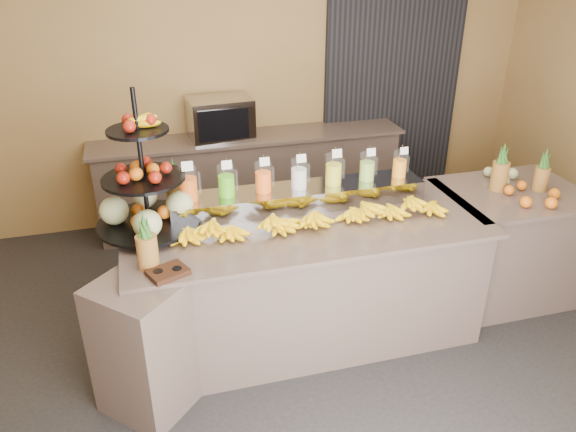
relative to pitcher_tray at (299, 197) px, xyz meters
name	(u,v)px	position (x,y,z in m)	size (l,w,h in m)	color
ground	(318,358)	(-0.02, -0.58, -1.01)	(6.00, 6.00, 0.00)	black
room_envelope	(315,68)	(0.17, 0.21, 0.87)	(6.04, 5.02, 2.82)	olive
buffet_counter	(293,286)	(-0.13, -0.32, -0.54)	(2.75, 1.25, 0.93)	gray
right_counter	(504,243)	(1.68, -0.18, -0.54)	(1.08, 0.88, 0.93)	gray
back_ledge	(251,179)	(-0.02, 1.67, -0.54)	(3.10, 0.55, 0.93)	gray
pitcher_tray	(299,197)	(0.00, 0.00, 0.00)	(1.85, 0.30, 0.15)	gray
juice_pitcher_orange_a	(188,186)	(-0.78, 0.00, 0.18)	(0.13, 0.13, 0.31)	silver
juice_pitcher_green	(226,183)	(-0.52, 0.00, 0.17)	(0.12, 0.12, 0.29)	silver
juice_pitcher_orange_b	(263,179)	(-0.26, 0.00, 0.17)	(0.12, 0.12, 0.29)	silver
juice_pitcher_milk	(299,175)	(0.00, 0.00, 0.17)	(0.12, 0.12, 0.28)	silver
juice_pitcher_lemon	(334,171)	(0.26, 0.00, 0.17)	(0.12, 0.13, 0.30)	silver
juice_pitcher_lime	(367,168)	(0.52, 0.00, 0.17)	(0.11, 0.12, 0.28)	silver
juice_pitcher_orange_c	(400,166)	(0.78, 0.00, 0.16)	(0.11, 0.11, 0.26)	silver
banana_heap	(316,214)	(0.04, -0.29, 0.00)	(1.95, 0.18, 0.16)	yellow
fruit_stand	(153,196)	(-1.02, -0.08, 0.17)	(0.84, 0.84, 0.96)	black
condiment_caddy	(168,272)	(-0.99, -0.68, -0.06)	(0.22, 0.16, 0.03)	black
pineapple_left_a	(147,248)	(-1.09, -0.57, 0.06)	(0.13, 0.13, 0.37)	brown
pineapple_left_b	(175,190)	(-0.86, 0.21, 0.07)	(0.12, 0.12, 0.39)	brown
right_fruit_pile	(525,186)	(1.71, -0.25, 0.00)	(0.42, 0.40, 0.22)	brown
oven_warmer	(220,118)	(-0.30, 1.67, 0.12)	(0.59, 0.41, 0.39)	gray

